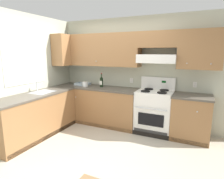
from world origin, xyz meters
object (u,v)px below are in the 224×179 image
Objects in this scene: bowl at (83,84)px; paper_towel_roll at (85,84)px; stove at (154,111)px; wine_bottle at (101,81)px.

bowl is 2.83× the size of paper_towel_roll.
wine_bottle is at bearing 177.80° from stove.
bowl is at bearing 138.21° from paper_towel_roll.
stove is at bearing 2.51° from paper_towel_roll.
wine_bottle is at bearing 17.68° from paper_towel_roll.
stove is 3.31× the size of bowl.
wine_bottle is at bearing -2.61° from bowl.
wine_bottle reaches higher than bowl.
paper_towel_roll is at bearing -177.49° from stove.
paper_towel_roll is (0.17, -0.15, 0.04)m from bowl.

